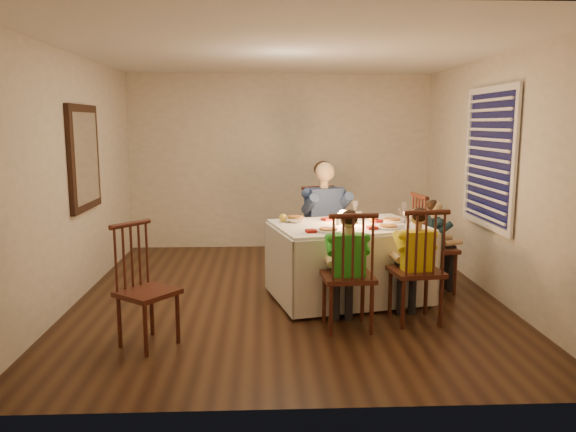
{
  "coord_description": "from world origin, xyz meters",
  "views": [
    {
      "loc": [
        -0.26,
        -5.96,
        1.87
      ],
      "look_at": [
        0.01,
        0.15,
        0.86
      ],
      "focal_mm": 35.0,
      "sensor_mm": 36.0,
      "label": 1
    }
  ],
  "objects_px": {
    "chair_end": "(432,291)",
    "child_yellow": "(414,321)",
    "chair_near_left": "(347,328)",
    "child_teal": "(432,291)",
    "dining_table": "(348,246)",
    "chair_adult": "(324,277)",
    "child_green": "(347,328)",
    "chair_near_right": "(414,321)",
    "chair_extra": "(150,345)",
    "adult": "(324,277)",
    "serving_bowl": "(296,220)"
  },
  "relations": [
    {
      "from": "dining_table",
      "to": "child_yellow",
      "type": "relative_size",
      "value": 1.6
    },
    {
      "from": "chair_near_right",
      "to": "child_teal",
      "type": "bearing_deg",
      "value": -122.75
    },
    {
      "from": "chair_adult",
      "to": "child_green",
      "type": "distance_m",
      "value": 1.77
    },
    {
      "from": "chair_near_left",
      "to": "child_teal",
      "type": "relative_size",
      "value": 1.07
    },
    {
      "from": "chair_end",
      "to": "child_yellow",
      "type": "distance_m",
      "value": 1.07
    },
    {
      "from": "chair_adult",
      "to": "child_green",
      "type": "bearing_deg",
      "value": -107.91
    },
    {
      "from": "chair_end",
      "to": "dining_table",
      "type": "bearing_deg",
      "value": 96.22
    },
    {
      "from": "dining_table",
      "to": "chair_extra",
      "type": "distance_m",
      "value": 2.31
    },
    {
      "from": "child_yellow",
      "to": "chair_extra",
      "type": "bearing_deg",
      "value": 4.29
    },
    {
      "from": "chair_end",
      "to": "child_green",
      "type": "relative_size",
      "value": 1.0
    },
    {
      "from": "chair_adult",
      "to": "chair_near_left",
      "type": "height_order",
      "value": "same"
    },
    {
      "from": "dining_table",
      "to": "child_yellow",
      "type": "distance_m",
      "value": 1.08
    },
    {
      "from": "adult",
      "to": "child_yellow",
      "type": "xyz_separation_m",
      "value": [
        0.7,
        -1.61,
        0.0
      ]
    },
    {
      "from": "chair_extra",
      "to": "child_green",
      "type": "distance_m",
      "value": 1.78
    },
    {
      "from": "adult",
      "to": "child_yellow",
      "type": "bearing_deg",
      "value": -85.39
    },
    {
      "from": "dining_table",
      "to": "chair_adult",
      "type": "bearing_deg",
      "value": 87.13
    },
    {
      "from": "chair_extra",
      "to": "child_yellow",
      "type": "xyz_separation_m",
      "value": [
        2.42,
        0.48,
        0.0
      ]
    },
    {
      "from": "dining_table",
      "to": "child_teal",
      "type": "xyz_separation_m",
      "value": [
        1.0,
        0.23,
        -0.58
      ]
    },
    {
      "from": "chair_extra",
      "to": "chair_adult",
      "type": "bearing_deg",
      "value": -1.36
    },
    {
      "from": "child_green",
      "to": "child_yellow",
      "type": "bearing_deg",
      "value": -170.71
    },
    {
      "from": "adult",
      "to": "child_teal",
      "type": "xyz_separation_m",
      "value": [
        1.16,
        -0.65,
        0.0
      ]
    },
    {
      "from": "chair_extra",
      "to": "child_yellow",
      "type": "distance_m",
      "value": 2.46
    },
    {
      "from": "chair_extra",
      "to": "child_green",
      "type": "xyz_separation_m",
      "value": [
        1.75,
        0.33,
        0.0
      ]
    },
    {
      "from": "child_yellow",
      "to": "child_teal",
      "type": "distance_m",
      "value": 1.07
    },
    {
      "from": "child_green",
      "to": "child_yellow",
      "type": "height_order",
      "value": "child_green"
    },
    {
      "from": "chair_near_right",
      "to": "child_green",
      "type": "relative_size",
      "value": 1.0
    },
    {
      "from": "chair_adult",
      "to": "chair_extra",
      "type": "height_order",
      "value": "chair_adult"
    },
    {
      "from": "chair_adult",
      "to": "child_teal",
      "type": "relative_size",
      "value": 1.07
    },
    {
      "from": "chair_end",
      "to": "child_yellow",
      "type": "xyz_separation_m",
      "value": [
        -0.47,
        -0.96,
        0.0
      ]
    },
    {
      "from": "chair_end",
      "to": "child_green",
      "type": "distance_m",
      "value": 1.59
    },
    {
      "from": "chair_near_right",
      "to": "child_teal",
      "type": "height_order",
      "value": "chair_near_right"
    },
    {
      "from": "chair_adult",
      "to": "chair_near_left",
      "type": "relative_size",
      "value": 1.0
    },
    {
      "from": "chair_near_left",
      "to": "child_teal",
      "type": "bearing_deg",
      "value": -139.01
    },
    {
      "from": "chair_extra",
      "to": "child_teal",
      "type": "height_order",
      "value": "chair_extra"
    },
    {
      "from": "child_green",
      "to": "child_yellow",
      "type": "relative_size",
      "value": 1.01
    },
    {
      "from": "chair_near_right",
      "to": "serving_bowl",
      "type": "xyz_separation_m",
      "value": [
        -1.09,
        0.89,
        0.84
      ]
    },
    {
      "from": "dining_table",
      "to": "chair_extra",
      "type": "relative_size",
      "value": 1.68
    },
    {
      "from": "chair_adult",
      "to": "chair_end",
      "type": "xyz_separation_m",
      "value": [
        1.16,
        -0.65,
        0.0
      ]
    },
    {
      "from": "chair_end",
      "to": "chair_extra",
      "type": "relative_size",
      "value": 1.05
    },
    {
      "from": "dining_table",
      "to": "child_teal",
      "type": "distance_m",
      "value": 1.18
    },
    {
      "from": "dining_table",
      "to": "chair_extra",
      "type": "bearing_deg",
      "value": -160.26
    },
    {
      "from": "chair_near_left",
      "to": "child_green",
      "type": "height_order",
      "value": "child_green"
    },
    {
      "from": "chair_end",
      "to": "child_green",
      "type": "bearing_deg",
      "value": 127.96
    },
    {
      "from": "chair_near_left",
      "to": "adult",
      "type": "distance_m",
      "value": 1.77
    },
    {
      "from": "adult",
      "to": "serving_bowl",
      "type": "bearing_deg",
      "value": -137.25
    },
    {
      "from": "chair_end",
      "to": "child_teal",
      "type": "xyz_separation_m",
      "value": [
        0.0,
        0.0,
        0.0
      ]
    },
    {
      "from": "chair_extra",
      "to": "chair_end",
      "type": "bearing_deg",
      "value": -25.35
    },
    {
      "from": "chair_near_right",
      "to": "chair_extra",
      "type": "bearing_deg",
      "value": 4.29
    },
    {
      "from": "chair_near_right",
      "to": "child_teal",
      "type": "xyz_separation_m",
      "value": [
        0.47,
        0.96,
        0.0
      ]
    },
    {
      "from": "serving_bowl",
      "to": "chair_near_left",
      "type": "bearing_deg",
      "value": -68.29
    }
  ]
}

